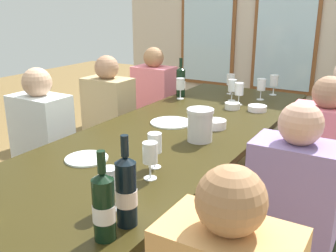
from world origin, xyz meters
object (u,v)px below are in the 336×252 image
Objects in this scene: wine_bottle_2 at (104,206)px; wine_glass_1 at (231,81)px; wine_glass_5 at (150,154)px; wine_glass_6 at (180,85)px; tasting_bowl_0 at (257,108)px; wine_glass_7 at (155,145)px; seated_person_7 at (290,225)px; white_plate_1 at (171,123)px; tasting_bowl_3 at (232,106)px; white_plate_0 at (87,159)px; wine_glass_9 at (239,90)px; wine_glass_8 at (274,81)px; metal_pitcher at (200,125)px; wine_glass_2 at (232,86)px; tasting_bowl_1 at (215,124)px; wine_glass_3 at (109,182)px; seated_person_5 at (319,172)px; wine_bottle_1 at (126,191)px; seated_person_2 at (154,108)px; seated_person_6 at (44,154)px; dining_table at (173,140)px; wine_glass_0 at (261,85)px; wine_bottle_0 at (181,82)px; seated_person_4 at (109,127)px.

wine_glass_1 is (-0.47, 2.26, -0.00)m from wine_bottle_2.
wine_glass_5 is 1.00× the size of wine_glass_6.
wine_glass_5 is (-0.04, -1.37, 0.10)m from tasting_bowl_0.
wine_bottle_2 is 0.61m from wine_glass_7.
seated_person_7 is (0.92, -1.50, -0.33)m from wine_glass_1.
white_plate_1 is 1.58× the size of wine_glass_7.
tasting_bowl_3 is (-0.27, 1.80, -0.10)m from wine_bottle_2.
wine_glass_5 reaches higher than white_plate_0.
wine_glass_9 is at bearing 7.33° from wine_glass_6.
seated_person_7 reaches higher than wine_glass_1.
wine_glass_8 is (0.13, 0.61, 0.09)m from tasting_bowl_3.
metal_pitcher is 1.02m from wine_glass_2.
wine_glass_3 is at bearing -86.10° from tasting_bowl_1.
wine_bottle_2 reaches higher than white_plate_0.
wine_glass_5 is 0.72m from seated_person_7.
seated_person_5 reaches higher than white_plate_0.
wine_bottle_2 is 1.96m from wine_glass_9.
wine_bottle_1 is (0.49, -1.14, 0.13)m from white_plate_1.
seated_person_2 is (-1.03, 0.87, -0.24)m from tasting_bowl_1.
tasting_bowl_0 is 0.12× the size of seated_person_6.
wine_bottle_2 reaches higher than wine_glass_3.
white_plate_0 is at bearing -101.39° from tasting_bowl_3.
wine_glass_8 is at bearing 90.79° from wine_glass_3.
wine_glass_5 is 1.00× the size of wine_glass_7.
dining_table is 1.01m from wine_glass_3.
seated_person_7 reaches higher than wine_glass_9.
wine_glass_0 is at bearing 38.39° from wine_glass_2.
wine_glass_5 is (0.06, -0.83, 0.09)m from tasting_bowl_1.
tasting_bowl_1 is at bearing 93.90° from wine_glass_3.
wine_bottle_1 is 0.11m from wine_bottle_2.
tasting_bowl_3 is (-0.10, 0.76, -0.07)m from metal_pitcher.
dining_table is 1.35m from seated_person_2.
wine_glass_5 is at bearing -57.62° from seated_person_2.
wine_glass_6 and wine_glass_9 have the same top height.
seated_person_5 is (0.61, 0.41, -0.31)m from metal_pitcher.
wine_glass_6 is at bearing -151.63° from wine_glass_0.
wine_glass_6 is at bearing 67.08° from seated_person_6.
wine_bottle_1 is at bearing -29.61° from seated_person_6.
metal_pitcher is 0.74m from seated_person_7.
tasting_bowl_0 is 0.68m from wine_glass_6.
metal_pitcher is 1.09× the size of wine_glass_8.
wine_glass_7 is 1.92m from seated_person_2.
metal_pitcher is 1.09× the size of wine_glass_3.
tasting_bowl_3 is 1.22m from wine_glass_7.
seated_person_5 is at bearing -19.55° from wine_glass_6.
seated_person_7 is at bearing -58.74° from wine_glass_9.
wine_glass_2 is at bearing -121.50° from wine_glass_8.
seated_person_4 is at bearing -131.63° from wine_bottle_0.
white_plate_0 is at bearing -135.51° from seated_person_5.
seated_person_7 is at bearing -57.54° from wine_glass_2.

